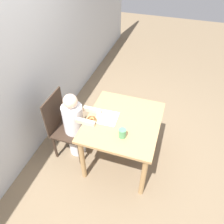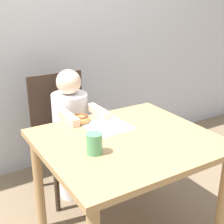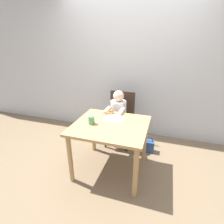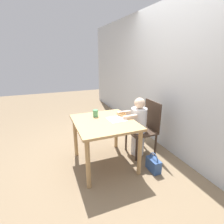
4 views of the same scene
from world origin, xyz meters
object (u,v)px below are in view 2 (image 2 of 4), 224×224
object	(u,v)px
cup	(94,144)
child_figure	(72,137)
donut	(80,119)
handbag	(128,166)
chair	(65,134)

from	to	relation	value
cup	child_figure	bearing A→B (deg)	75.86
child_figure	donut	xyz separation A→B (m)	(-0.05, -0.28, 0.25)
handbag	cup	distance (m)	1.17
child_figure	cup	size ratio (longest dim) A/B	9.19
donut	cup	size ratio (longest dim) A/B	1.14
donut	child_figure	bearing A→B (deg)	78.89
donut	chair	bearing A→B (deg)	82.46
child_figure	cup	bearing A→B (deg)	-104.14
child_figure	donut	distance (m)	0.38
chair	cup	xyz separation A→B (m)	(-0.17, -0.82, 0.31)
donut	handbag	world-z (taller)	donut
chair	child_figure	xyz separation A→B (m)	(-0.00, -0.13, 0.03)
chair	handbag	world-z (taller)	chair
chair	handbag	size ratio (longest dim) A/B	3.15
chair	donut	bearing A→B (deg)	-97.54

